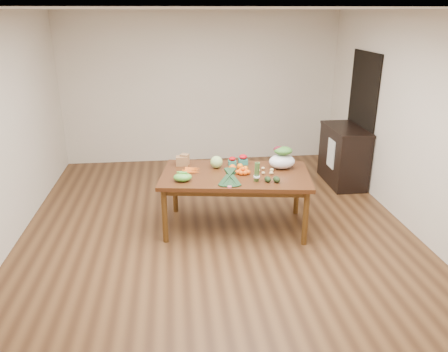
{
  "coord_description": "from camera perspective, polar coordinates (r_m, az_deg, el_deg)",
  "views": [
    {
      "loc": [
        -0.49,
        -4.98,
        2.68
      ],
      "look_at": [
        0.08,
        0.0,
        0.78
      ],
      "focal_mm": 35.0,
      "sensor_mm": 36.0,
      "label": 1
    }
  ],
  "objects": [
    {
      "name": "strawberry_basket_b",
      "position": [
        5.85,
        2.5,
        2.06
      ],
      "size": [
        0.13,
        0.13,
        0.1
      ],
      "primitive_type": null,
      "rotation": [
        0.0,
        0.0,
        -0.15
      ],
      "color": "red",
      "rests_on": "dining_table"
    },
    {
      "name": "doorway_dark",
      "position": [
        7.4,
        17.42,
        7.12
      ],
      "size": [
        0.02,
        1.0,
        2.1
      ],
      "primitive_type": "cube",
      "color": "black",
      "rests_on": "floor"
    },
    {
      "name": "avocado_b",
      "position": [
        5.26,
        6.88,
        -0.44
      ],
      "size": [
        0.11,
        0.13,
        0.08
      ],
      "primitive_type": "ellipsoid",
      "rotation": [
        0.0,
        0.0,
        0.3
      ],
      "color": "black",
      "rests_on": "dining_table"
    },
    {
      "name": "orange_c",
      "position": [
        5.6,
        2.83,
        0.97
      ],
      "size": [
        0.07,
        0.07,
        0.07
      ],
      "primitive_type": "sphere",
      "color": "orange",
      "rests_on": "dining_table"
    },
    {
      "name": "snap_pea_bag",
      "position": [
        5.29,
        -5.43,
        -0.15
      ],
      "size": [
        0.22,
        0.17,
        0.1
      ],
      "primitive_type": "ellipsoid",
      "color": "#5CA738",
      "rests_on": "dining_table"
    },
    {
      "name": "orange_b",
      "position": [
        5.65,
        2.1,
        1.25
      ],
      "size": [
        0.08,
        0.08,
        0.08
      ],
      "primitive_type": "sphere",
      "color": "#EE5D0E",
      "rests_on": "dining_table"
    },
    {
      "name": "kale_bunch",
      "position": [
        5.15,
        0.76,
        -0.28
      ],
      "size": [
        0.38,
        0.44,
        0.16
      ],
      "primitive_type": null,
      "rotation": [
        0.0,
        0.0,
        -0.15
      ],
      "color": "black",
      "rests_on": "dining_table"
    },
    {
      "name": "dining_table",
      "position": [
        5.67,
        1.47,
        -3.22
      ],
      "size": [
        1.99,
        1.3,
        0.75
      ],
      "primitive_type": "cube",
      "rotation": [
        0.0,
        0.0,
        -0.15
      ],
      "color": "#41200F",
      "rests_on": "floor"
    },
    {
      "name": "paper_bag",
      "position": [
        5.82,
        -5.51,
        2.1
      ],
      "size": [
        0.23,
        0.2,
        0.15
      ],
      "primitive_type": null,
      "rotation": [
        0.0,
        0.0,
        -0.15
      ],
      "color": "#8F5940",
      "rests_on": "dining_table"
    },
    {
      "name": "salad_bag",
      "position": [
        5.71,
        7.6,
        2.25
      ],
      "size": [
        0.38,
        0.31,
        0.26
      ],
      "primitive_type": null,
      "rotation": [
        0.0,
        0.0,
        -0.15
      ],
      "color": "white",
      "rests_on": "dining_table"
    },
    {
      "name": "strawberry_basket_a",
      "position": [
        5.81,
        1.08,
        1.86
      ],
      "size": [
        0.11,
        0.11,
        0.09
      ],
      "primitive_type": null,
      "rotation": [
        0.0,
        0.0,
        -0.15
      ],
      "color": "red",
      "rests_on": "dining_table"
    },
    {
      "name": "dish_towel",
      "position": [
        7.16,
        13.79,
        2.87
      ],
      "size": [
        0.02,
        0.28,
        0.45
      ],
      "primitive_type": "cube",
      "color": "white",
      "rests_on": "cabinet"
    },
    {
      "name": "floor",
      "position": [
        5.68,
        -0.85,
        -7.39
      ],
      "size": [
        6.0,
        6.0,
        0.0
      ],
      "primitive_type": "plane",
      "color": "brown",
      "rests_on": "ground"
    },
    {
      "name": "ceiling",
      "position": [
        5.0,
        -1.02,
        21.01
      ],
      "size": [
        5.0,
        6.0,
        0.02
      ],
      "primitive_type": "cube",
      "color": "white",
      "rests_on": "room_walls"
    },
    {
      "name": "orange_a",
      "position": [
        5.59,
        1.12,
        1.06
      ],
      "size": [
        0.09,
        0.09,
        0.09
      ],
      "primitive_type": "sphere",
      "color": "orange",
      "rests_on": "dining_table"
    },
    {
      "name": "avocado_a",
      "position": [
        5.26,
        5.72,
        -0.43
      ],
      "size": [
        0.1,
        0.12,
        0.07
      ],
      "primitive_type": "ellipsoid",
      "rotation": [
        0.0,
        0.0,
        0.3
      ],
      "color": "black",
      "rests_on": "dining_table"
    },
    {
      "name": "asparagus_bundle",
      "position": [
        5.23,
        4.31,
        0.55
      ],
      "size": [
        0.1,
        0.13,
        0.26
      ],
      "primitive_type": null,
      "rotation": [
        0.15,
        0.0,
        -0.15
      ],
      "color": "#507D39",
      "rests_on": "dining_table"
    },
    {
      "name": "mandarin_cluster",
      "position": [
        5.51,
        2.51,
        0.78
      ],
      "size": [
        0.21,
        0.21,
        0.1
      ],
      "primitive_type": null,
      "rotation": [
        0.0,
        0.0,
        -0.15
      ],
      "color": "#EB570E",
      "rests_on": "dining_table"
    },
    {
      "name": "cabbage",
      "position": [
        5.7,
        -0.99,
        1.83
      ],
      "size": [
        0.16,
        0.16,
        0.16
      ],
      "primitive_type": "sphere",
      "color": "#96BC6C",
      "rests_on": "dining_table"
    },
    {
      "name": "potato_c",
      "position": [
        5.62,
        6.26,
        0.79
      ],
      "size": [
        0.05,
        0.05,
        0.04
      ],
      "primitive_type": "ellipsoid",
      "color": "#CCBA75",
      "rests_on": "dining_table"
    },
    {
      "name": "potato_a",
      "position": [
        5.58,
        4.47,
        0.75
      ],
      "size": [
        0.06,
        0.05,
        0.05
      ],
      "primitive_type": "ellipsoid",
      "color": "tan",
      "rests_on": "dining_table"
    },
    {
      "name": "potato_e",
      "position": [
        5.51,
        6.21,
        0.4
      ],
      "size": [
        0.05,
        0.05,
        0.04
      ],
      "primitive_type": "ellipsoid",
      "color": "tan",
      "rests_on": "dining_table"
    },
    {
      "name": "carrots",
      "position": [
        5.62,
        -4.24,
        0.78
      ],
      "size": [
        0.25,
        0.25,
        0.03
      ],
      "primitive_type": null,
      "rotation": [
        0.0,
        0.0,
        -0.15
      ],
      "color": "orange",
      "rests_on": "dining_table"
    },
    {
      "name": "room_walls",
      "position": [
        5.18,
        -0.92,
        5.89
      ],
      "size": [
        5.02,
        6.02,
        2.7
      ],
      "color": "silver",
      "rests_on": "floor"
    },
    {
      "name": "potato_b",
      "position": [
        5.5,
        5.16,
        0.39
      ],
      "size": [
        0.05,
        0.04,
        0.04
      ],
      "primitive_type": "ellipsoid",
      "color": "tan",
      "rests_on": "dining_table"
    },
    {
      "name": "cabinet",
      "position": [
        7.37,
        15.35,
        2.59
      ],
      "size": [
        0.52,
        1.02,
        0.94
      ],
      "primitive_type": "cube",
      "color": "black",
      "rests_on": "floor"
    },
    {
      "name": "potato_d",
      "position": [
        5.67,
        5.13,
        1.01
      ],
      "size": [
        0.05,
        0.04,
        0.04
      ],
      "primitive_type": "ellipsoid",
      "color": "#D3B77A",
      "rests_on": "dining_table"
    }
  ]
}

